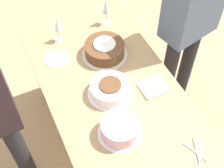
# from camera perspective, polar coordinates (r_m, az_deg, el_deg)

# --- Properties ---
(ground_plane) EXTENTS (12.00, 12.00, 0.00)m
(ground_plane) POSITION_cam_1_polar(r_m,az_deg,el_deg) (2.65, -0.00, -10.64)
(ground_plane) COLOR tan
(dining_table) EXTENTS (1.52, 0.84, 0.73)m
(dining_table) POSITION_cam_1_polar(r_m,az_deg,el_deg) (2.12, -0.00, -2.75)
(dining_table) COLOR tan
(dining_table) RESTS_ON ground_plane
(cake_center_white) EXTENTS (0.29, 0.29, 0.09)m
(cake_center_white) POSITION_cam_1_polar(r_m,az_deg,el_deg) (1.97, -0.33, -0.96)
(cake_center_white) COLOR white
(cake_center_white) RESTS_ON dining_table
(cake_front_chocolate) EXTENTS (0.32, 0.32, 0.11)m
(cake_front_chocolate) POSITION_cam_1_polar(r_m,az_deg,el_deg) (2.20, -1.36, 6.34)
(cake_front_chocolate) COLOR white
(cake_front_chocolate) RESTS_ON dining_table
(cake_back_decorated) EXTENTS (0.26, 0.26, 0.10)m
(cake_back_decorated) POSITION_cam_1_polar(r_m,az_deg,el_deg) (1.80, 1.44, -8.22)
(cake_back_decorated) COLOR white
(cake_back_decorated) RESTS_ON dining_table
(wine_glass_near) EXTENTS (0.07, 0.07, 0.22)m
(wine_glass_near) POSITION_cam_1_polar(r_m,az_deg,el_deg) (2.38, -1.08, 13.85)
(wine_glass_near) COLOR silver
(wine_glass_near) RESTS_ON dining_table
(wine_glass_far) EXTENTS (0.06, 0.06, 0.20)m
(wine_glass_far) POSITION_cam_1_polar(r_m,az_deg,el_deg) (2.27, -9.88, 10.48)
(wine_glass_far) COLOR silver
(wine_glass_far) RESTS_ON dining_table
(dessert_plate_right) EXTENTS (0.18, 0.18, 0.01)m
(dessert_plate_right) POSITION_cam_1_polar(r_m,az_deg,el_deg) (2.23, -10.17, 4.61)
(dessert_plate_right) COLOR white
(dessert_plate_right) RESTS_ON dining_table
(fork_pile) EXTENTS (0.17, 0.12, 0.01)m
(fork_pile) POSITION_cam_1_polar(r_m,az_deg,el_deg) (1.85, 15.37, -11.92)
(fork_pile) COLOR silver
(fork_pile) RESTS_ON dining_table
(napkin_stack) EXTENTS (0.15, 0.16, 0.02)m
(napkin_stack) POSITION_cam_1_polar(r_m,az_deg,el_deg) (2.04, 7.58, -0.60)
(napkin_stack) COLOR silver
(napkin_stack) RESTS_ON dining_table
(person_cutting) EXTENTS (0.30, 0.44, 1.66)m
(person_cutting) POSITION_cam_1_polar(r_m,az_deg,el_deg) (2.24, 14.52, 12.97)
(person_cutting) COLOR #232328
(person_cutting) RESTS_ON ground_plane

